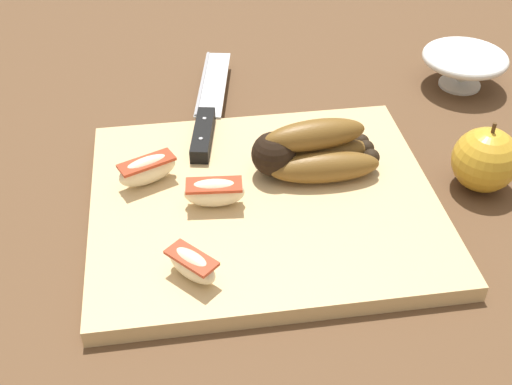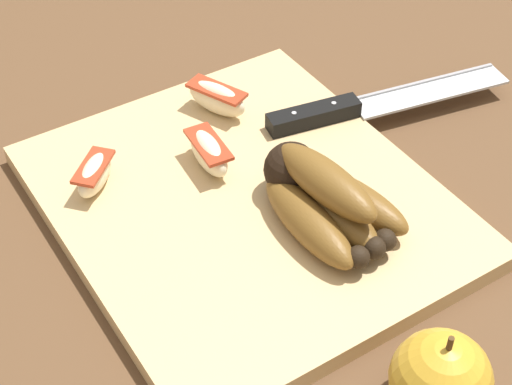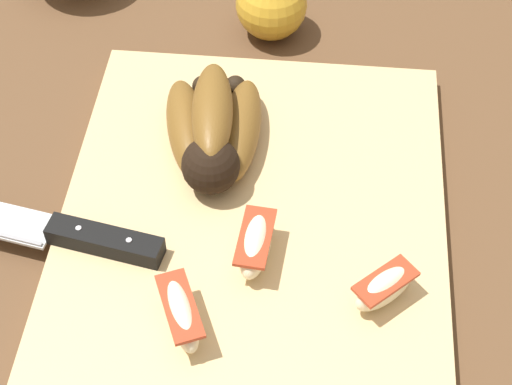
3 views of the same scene
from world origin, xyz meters
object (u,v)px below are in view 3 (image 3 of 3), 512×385
Objects in this scene: chefs_knife at (52,230)px; apple_wedge_near at (384,287)px; whole_apple at (271,4)px; apple_wedge_far at (255,244)px; banana_bunch at (213,130)px; apple_wedge_middle at (181,313)px.

apple_wedge_near is at bearing -97.73° from chefs_knife.
chefs_knife is at bearing 152.52° from whole_apple.
apple_wedge_near is 0.84× the size of apple_wedge_far.
apple_wedge_far is 0.32m from whole_apple.
banana_bunch is 0.19m from apple_wedge_middle.
apple_wedge_middle is 0.39m from whole_apple.
banana_bunch reaches higher than apple_wedge_middle.
banana_bunch is 2.61× the size of apple_wedge_near.
banana_bunch is at bearing 22.82° from apple_wedge_far.
apple_wedge_far is at bearing -35.64° from apple_wedge_middle.
chefs_knife is at bearing 57.80° from apple_wedge_middle.
chefs_knife is at bearing 82.27° from apple_wedge_near.
apple_wedge_near is at bearing -161.11° from whole_apple.
apple_wedge_near is at bearing -75.87° from apple_wedge_middle.
chefs_knife is 0.15m from apple_wedge_middle.
apple_wedge_middle is (-0.08, -0.12, 0.01)m from chefs_knife.
banana_bunch is at bearing -0.34° from apple_wedge_middle.
banana_bunch is 2.19× the size of apple_wedge_far.
apple_wedge_near is 0.65× the size of whole_apple.
apple_wedge_far is at bearing -157.18° from banana_bunch.
whole_apple is (0.35, 0.12, 0.00)m from apple_wedge_near.
apple_wedge_middle reaches higher than chefs_knife.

